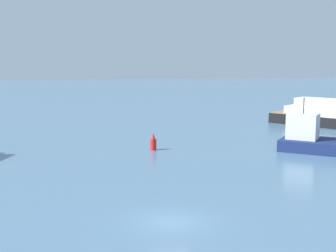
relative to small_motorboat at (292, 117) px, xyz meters
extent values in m
plane|color=slate|center=(-28.81, -46.60, -0.25)|extent=(400.00, 400.00, 0.00)
cube|color=#19472D|center=(0.00, -0.01, -0.03)|extent=(2.35, 4.84, 0.45)
cube|color=beige|center=(0.05, -0.36, 0.45)|extent=(0.94, 0.61, 0.50)
cube|color=black|center=(-0.32, 2.44, 0.03)|extent=(0.35, 0.32, 0.56)
cube|color=white|center=(-10.51, -26.10, 2.39)|extent=(4.25, 4.16, 2.80)
cylinder|color=#333338|center=(-10.51, -26.10, 4.69)|extent=(0.12, 0.12, 1.80)
cube|color=#937551|center=(-2.89, -4.85, 1.36)|extent=(5.59, 5.58, 0.16)
cylinder|color=red|center=(-26.93, -23.66, 0.35)|extent=(0.70, 0.70, 1.20)
cone|color=red|center=(-26.93, -23.66, 1.30)|extent=(0.49, 0.49, 0.70)
camera|label=1|loc=(-33.40, -73.71, 9.81)|focal=49.45mm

